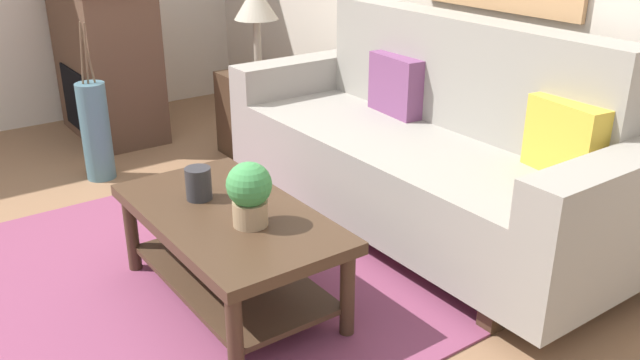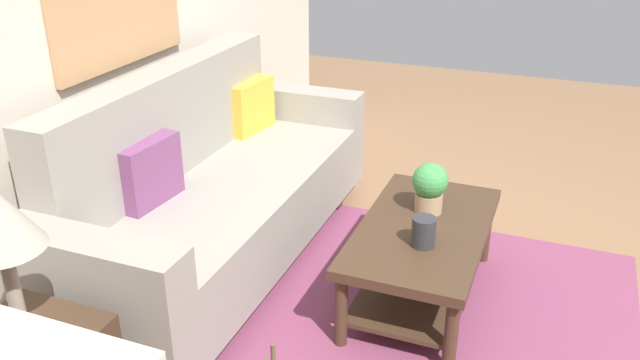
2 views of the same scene
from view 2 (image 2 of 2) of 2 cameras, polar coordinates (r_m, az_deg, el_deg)
ground_plane at (r=3.20m, az=16.05°, el=-14.35°), size 9.54×9.54×0.00m
wall_back at (r=3.43m, az=-20.29°, el=12.90°), size 5.54×0.10×2.70m
area_rug at (r=3.25m, az=7.11°, el=-12.64°), size 2.20×2.15×0.01m
couch at (r=3.57m, az=-9.32°, el=-1.05°), size 2.29×0.84×1.08m
throw_pillow_plum at (r=3.27m, az=-14.65°, el=0.68°), size 0.37×0.15×0.32m
throw_pillow_mustard at (r=4.12m, az=-6.07°, el=6.44°), size 0.37×0.17×0.32m
coffee_table at (r=3.29m, az=8.91°, el=-5.73°), size 1.10×0.60×0.43m
tabletop_vase at (r=3.04m, az=9.04°, el=-4.49°), size 0.11×0.11×0.14m
potted_plant_tabletop at (r=3.32m, az=9.57°, el=-0.53°), size 0.18×0.18×0.26m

